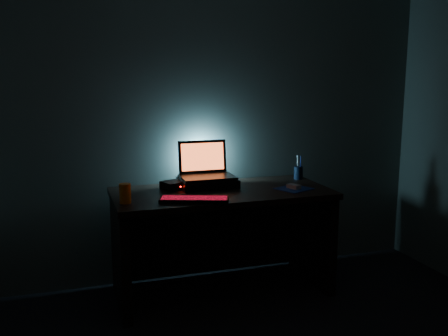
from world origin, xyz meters
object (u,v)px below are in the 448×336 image
(laptop, at_px, (205,169))
(pen_cup, at_px, (298,173))
(router, at_px, (175,185))
(mouse, at_px, (294,186))
(juice_glass, at_px, (125,193))
(keyboard, at_px, (194,200))

(laptop, xyz_separation_m, pen_cup, (0.74, -0.01, -0.07))
(router, bearing_deg, mouse, -40.60)
(laptop, bearing_deg, router, -165.33)
(laptop, distance_m, juice_glass, 0.71)
(juice_glass, bearing_deg, pen_cup, 13.86)
(juice_glass, bearing_deg, keyboard, -12.87)
(mouse, height_order, juice_glass, juice_glass)
(juice_glass, bearing_deg, mouse, 1.63)
(mouse, relative_size, router, 0.43)
(pen_cup, height_order, juice_glass, juice_glass)
(keyboard, height_order, juice_glass, juice_glass)
(keyboard, xyz_separation_m, router, (-0.04, 0.38, 0.02))
(laptop, relative_size, mouse, 4.19)
(pen_cup, relative_size, juice_glass, 0.79)
(pen_cup, xyz_separation_m, router, (-0.98, -0.05, -0.02))
(laptop, height_order, keyboard, laptop)
(juice_glass, relative_size, router, 0.59)
(keyboard, xyz_separation_m, juice_glass, (-0.42, 0.10, 0.05))
(mouse, bearing_deg, keyboard, 166.92)
(mouse, xyz_separation_m, pen_cup, (0.18, 0.30, 0.03))
(keyboard, bearing_deg, mouse, 29.39)
(laptop, relative_size, pen_cup, 3.89)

